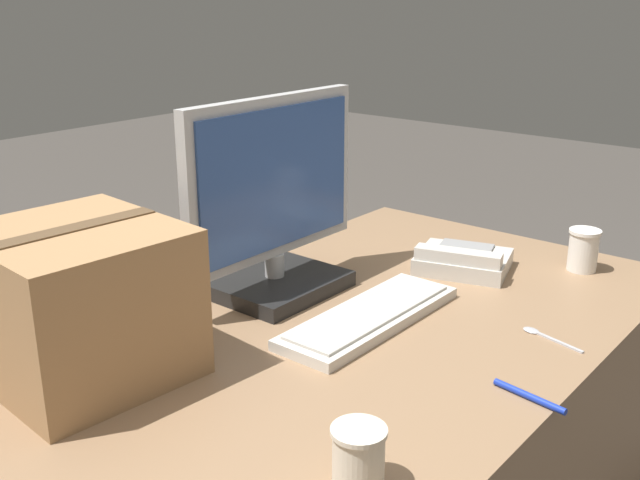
# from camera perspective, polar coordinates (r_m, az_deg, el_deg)

# --- Properties ---
(monitor) EXTENTS (0.51, 0.25, 0.44)m
(monitor) POSITION_cam_1_polar(r_m,az_deg,el_deg) (1.66, -3.53, 2.26)
(monitor) COLOR black
(monitor) RESTS_ON office_desk
(keyboard) EXTENTS (0.46, 0.15, 0.03)m
(keyboard) POSITION_cam_1_polar(r_m,az_deg,el_deg) (1.56, 3.83, -5.80)
(keyboard) COLOR beige
(keyboard) RESTS_ON office_desk
(desk_phone) EXTENTS (0.24, 0.26, 0.07)m
(desk_phone) POSITION_cam_1_polar(r_m,az_deg,el_deg) (1.86, 10.81, -1.54)
(desk_phone) COLOR beige
(desk_phone) RESTS_ON office_desk
(paper_cup_left) EXTENTS (0.08, 0.08, 0.09)m
(paper_cup_left) POSITION_cam_1_polar(r_m,az_deg,el_deg) (1.07, 2.95, -16.18)
(paper_cup_left) COLOR beige
(paper_cup_left) RESTS_ON office_desk
(paper_cup_right) EXTENTS (0.08, 0.08, 0.10)m
(paper_cup_right) POSITION_cam_1_polar(r_m,az_deg,el_deg) (1.93, 19.42, -0.71)
(paper_cup_right) COLOR white
(paper_cup_right) RESTS_ON office_desk
(spoon) EXTENTS (0.05, 0.14, 0.00)m
(spoon) POSITION_cam_1_polar(r_m,az_deg,el_deg) (1.56, 16.60, -6.96)
(spoon) COLOR #B2B2B7
(spoon) RESTS_ON office_desk
(cardboard_box) EXTENTS (0.34, 0.36, 0.27)m
(cardboard_box) POSITION_cam_1_polar(r_m,az_deg,el_deg) (1.38, -17.85, -4.54)
(cardboard_box) COLOR #9E754C
(cardboard_box) RESTS_ON office_desk
(pen_marker) EXTENTS (0.03, 0.14, 0.01)m
(pen_marker) POSITION_cam_1_polar(r_m,az_deg,el_deg) (1.33, 15.65, -11.39)
(pen_marker) COLOR #1933B2
(pen_marker) RESTS_ON office_desk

